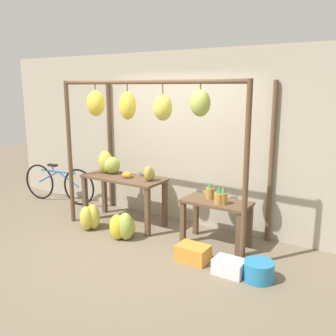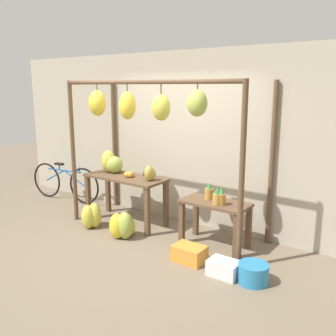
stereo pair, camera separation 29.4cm
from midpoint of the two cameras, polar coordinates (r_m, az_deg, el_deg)
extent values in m
plane|color=#756651|center=(5.39, -7.69, -12.31)|extent=(20.00, 20.00, 0.00)
cube|color=#B2A893|center=(6.16, 0.90, 4.50)|extent=(8.00, 0.08, 2.80)
cylinder|color=brown|center=(6.37, -16.03, 2.13)|extent=(0.07, 0.07, 2.33)
cylinder|color=brown|center=(4.58, 9.98, -1.43)|extent=(0.07, 0.07, 2.33)
cylinder|color=brown|center=(7.04, -10.07, 3.35)|extent=(0.07, 0.07, 2.33)
cylinder|color=brown|center=(5.47, 13.99, 0.63)|extent=(0.07, 0.07, 2.33)
cylinder|color=brown|center=(5.23, -5.43, 12.92)|extent=(3.04, 0.06, 0.06)
cylinder|color=brown|center=(5.82, -12.51, 11.90)|extent=(0.02, 0.02, 0.09)
ellipsoid|color=gold|center=(5.83, -12.41, 9.60)|extent=(0.28, 0.25, 0.38)
cylinder|color=brown|center=(5.41, -7.83, 12.00)|extent=(0.02, 0.02, 0.10)
ellipsoid|color=gold|center=(5.41, -7.75, 9.39)|extent=(0.25, 0.22, 0.39)
cylinder|color=brown|center=(5.04, -2.53, 11.91)|extent=(0.02, 0.02, 0.13)
ellipsoid|color=gold|center=(5.05, -2.50, 9.18)|extent=(0.26, 0.23, 0.35)
cylinder|color=brown|center=(4.73, 3.18, 12.27)|extent=(0.02, 0.02, 0.06)
ellipsoid|color=#9EB247|center=(4.74, 3.15, 9.85)|extent=(0.26, 0.24, 0.34)
cube|color=brown|center=(6.16, -8.17, -1.53)|extent=(1.40, 0.58, 0.04)
cube|color=brown|center=(6.54, -13.76, -4.57)|extent=(0.07, 0.07, 0.76)
cube|color=brown|center=(5.70, -4.63, -6.77)|extent=(0.07, 0.07, 0.76)
cube|color=brown|center=(6.86, -10.89, -3.65)|extent=(0.07, 0.07, 0.76)
cube|color=brown|center=(6.06, -1.89, -5.55)|extent=(0.07, 0.07, 0.76)
cube|color=brown|center=(5.33, 5.82, -5.23)|extent=(0.96, 0.49, 0.04)
cube|color=brown|center=(5.48, 0.75, -8.30)|extent=(0.07, 0.07, 0.62)
cube|color=brown|center=(5.11, 9.11, -10.05)|extent=(0.07, 0.07, 0.62)
cube|color=brown|center=(5.79, 2.81, -7.16)|extent=(0.07, 0.07, 0.62)
cube|color=brown|center=(5.44, 10.79, -8.68)|extent=(0.07, 0.07, 0.62)
ellipsoid|color=#9EB247|center=(6.38, -9.87, 0.40)|extent=(0.37, 0.37, 0.29)
ellipsoid|color=gold|center=(6.45, -10.81, 0.92)|extent=(0.36, 0.35, 0.38)
sphere|color=orange|center=(6.06, -7.83, -1.11)|extent=(0.09, 0.09, 0.09)
sphere|color=orange|center=(6.10, -7.99, -1.05)|extent=(0.09, 0.09, 0.09)
sphere|color=orange|center=(6.13, -7.27, -0.98)|extent=(0.08, 0.08, 0.08)
sphere|color=orange|center=(6.09, -7.65, -1.06)|extent=(0.09, 0.09, 0.09)
sphere|color=orange|center=(6.07, -7.80, -1.08)|extent=(0.09, 0.09, 0.09)
sphere|color=orange|center=(6.12, -7.76, -0.98)|extent=(0.09, 0.09, 0.09)
sphere|color=orange|center=(6.07, -7.78, -1.17)|extent=(0.07, 0.07, 0.07)
sphere|color=orange|center=(6.06, -7.82, -1.19)|extent=(0.07, 0.07, 0.07)
sphere|color=orange|center=(6.05, -7.42, -1.11)|extent=(0.09, 0.09, 0.09)
cylinder|color=#B27F38|center=(5.18, 6.19, -4.66)|extent=(0.13, 0.13, 0.15)
cone|color=#337538|center=(5.15, 6.22, -3.35)|extent=(0.09, 0.09, 0.10)
cylinder|color=#B27F38|center=(5.40, 4.87, -3.86)|extent=(0.12, 0.12, 0.16)
cone|color=#337538|center=(5.37, 4.90, -2.62)|extent=(0.09, 0.09, 0.08)
cylinder|color=#B27F38|center=(5.18, 6.77, -4.65)|extent=(0.12, 0.12, 0.16)
cone|color=#428442|center=(5.14, 6.81, -3.28)|extent=(0.08, 0.08, 0.10)
ellipsoid|color=gold|center=(6.15, -12.66, -7.30)|extent=(0.25, 0.24, 0.41)
ellipsoid|color=yellow|center=(6.20, -12.83, -7.22)|extent=(0.30, 0.30, 0.39)
ellipsoid|color=gold|center=(6.23, -13.11, -7.37)|extent=(0.38, 0.38, 0.34)
ellipsoid|color=gold|center=(6.24, -13.68, -7.57)|extent=(0.21, 0.23, 0.31)
ellipsoid|color=gold|center=(6.13, -13.68, -7.48)|extent=(0.29, 0.28, 0.39)
ellipsoid|color=#9EB247|center=(5.66, -7.98, -8.81)|extent=(0.35, 0.34, 0.42)
ellipsoid|color=yellow|center=(5.77, -7.83, -8.94)|extent=(0.33, 0.30, 0.31)
ellipsoid|color=gold|center=(5.82, -8.92, -8.87)|extent=(0.27, 0.28, 0.30)
ellipsoid|color=yellow|center=(5.69, -9.21, -8.88)|extent=(0.24, 0.22, 0.39)
cube|color=orange|center=(5.01, 2.12, -12.84)|extent=(0.41, 0.29, 0.21)
cylinder|color=teal|center=(4.65, 11.86, -15.12)|extent=(0.36, 0.36, 0.23)
torus|color=black|center=(8.04, -19.98, -1.98)|extent=(0.71, 0.13, 0.71)
torus|color=black|center=(7.39, -14.55, -2.84)|extent=(0.71, 0.13, 0.71)
cylinder|color=#235B9E|center=(7.65, -17.50, -0.55)|extent=(0.83, 0.14, 0.03)
cylinder|color=#235B9E|center=(7.84, -18.77, -1.28)|extent=(0.50, 0.10, 0.28)
cylinder|color=#235B9E|center=(7.51, -16.05, -1.68)|extent=(0.50, 0.10, 0.28)
cylinder|color=#235B9E|center=(7.72, -18.20, -0.10)|extent=(0.02, 0.02, 0.10)
cube|color=black|center=(7.70, -18.23, 0.41)|extent=(0.21, 0.11, 0.04)
cylinder|color=#235B9E|center=(7.38, -15.26, -0.47)|extent=(0.02, 0.02, 0.10)
ellipsoid|color=#B2993D|center=(5.81, -4.43, -0.86)|extent=(0.15, 0.17, 0.24)
ellipsoid|color=#93A33D|center=(5.84, -4.23, -0.96)|extent=(0.20, 0.21, 0.20)
cube|color=silver|center=(4.73, 7.50, -14.70)|extent=(0.37, 0.26, 0.19)
camera|label=1|loc=(0.15, -91.51, -0.33)|focal=40.00mm
camera|label=2|loc=(0.15, 88.49, 0.33)|focal=40.00mm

